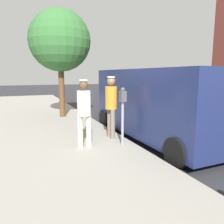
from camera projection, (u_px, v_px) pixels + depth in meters
name	position (u px, v px, depth m)	size (l,w,h in m)	color
ground_plane	(170.00, 147.00, 6.26)	(80.00, 80.00, 0.00)	#2D2D33
sidewalk_slab	(39.00, 163.00, 4.92)	(5.00, 32.00, 0.15)	#9E998E
parking_meter_near	(123.00, 106.00, 5.78)	(0.14, 0.18, 1.52)	gray
pedestrian_in_white	(84.00, 109.00, 5.58)	(0.36, 0.34, 1.72)	beige
pedestrian_in_orange	(111.00, 103.00, 6.44)	(0.34, 0.36, 1.79)	#726656
parked_van	(159.00, 102.00, 6.87)	(2.21, 5.24, 2.15)	navy
street_tree	(60.00, 41.00, 9.37)	(2.58, 2.58, 4.54)	brown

